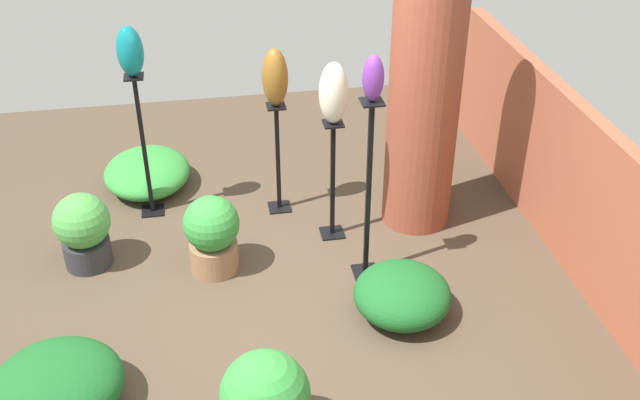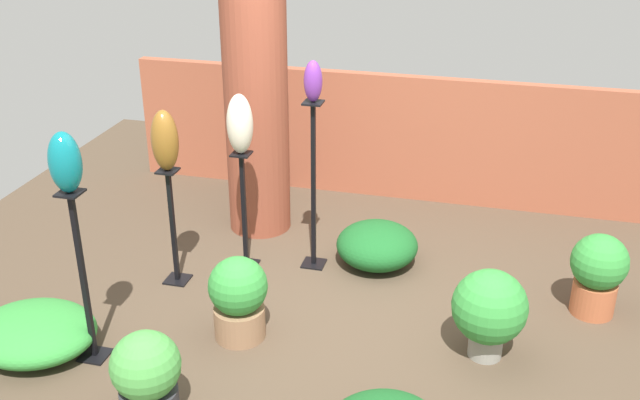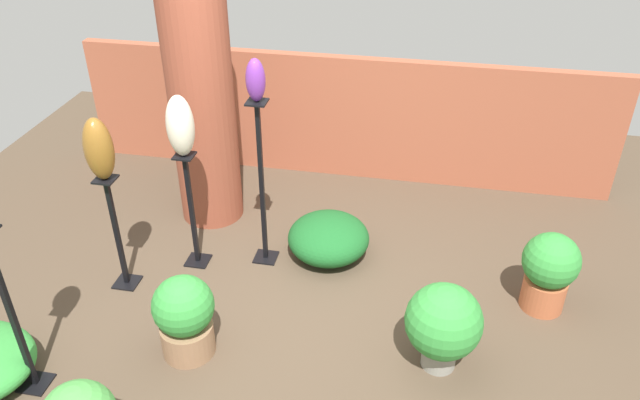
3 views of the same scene
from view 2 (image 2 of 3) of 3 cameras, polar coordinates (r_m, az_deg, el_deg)
The scene contains 17 objects.
ground_plane at distance 6.04m, azimuth 1.44°, elevation -8.92°, with size 8.00×8.00×0.00m, color #4C3D2D.
brick_wall_back at distance 7.87m, azimuth 5.52°, elevation 4.80°, with size 5.60×0.12×1.33m, color #9E5138.
brick_pillar at distance 6.97m, azimuth -4.89°, elevation 7.56°, with size 0.59×0.59×2.58m, color brown.
pedestal_teal at distance 5.53m, azimuth -17.52°, elevation -6.18°, with size 0.20×0.20×1.33m.
pedestal_ivory at distance 6.54m, azimuth -5.79°, elevation -1.21°, with size 0.20×0.20×1.08m.
pedestal_violet at distance 6.43m, azimuth -0.50°, elevation 0.55°, with size 0.20×0.20×1.52m.
pedestal_bronze at distance 6.40m, azimuth -11.11°, elevation -2.41°, with size 0.20×0.20×1.04m.
art_vase_teal at distance 5.13m, azimuth -18.84°, elevation 2.73°, with size 0.21×0.22×0.42m, color #0F727A.
art_vase_ivory at distance 6.22m, azimuth -6.13°, elevation 5.78°, with size 0.22×0.23×0.51m, color beige.
art_vase_violet at distance 6.09m, azimuth -0.53°, elevation 9.04°, with size 0.15×0.16×0.34m, color #6B2D8C.
art_vase_bronze at distance 6.08m, azimuth -11.74°, elevation 4.46°, with size 0.22×0.22×0.51m, color brown.
potted_plant_front_right at distance 5.67m, azimuth -6.23°, elevation -7.34°, with size 0.45×0.45×0.66m.
potted_plant_mid_right at distance 5.54m, azimuth 12.78°, elevation -8.13°, with size 0.55×0.55×0.69m.
potted_plant_near_pillar at distance 5.01m, azimuth -13.07°, elevation -12.91°, with size 0.45×0.45×0.65m.
potted_plant_mid_left at distance 6.29m, azimuth 20.41°, elevation -5.13°, with size 0.45×0.45×0.69m.
foliage_bed_east at distance 5.97m, azimuth -20.94°, elevation -9.41°, with size 0.93×0.81×0.31m, color #338C38.
foliage_bed_center at distance 6.69m, azimuth 4.37°, elevation -3.45°, with size 0.73×0.73×0.38m, color #195923.
Camera 2 is at (1.10, -4.89, 3.37)m, focal length 42.00 mm.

